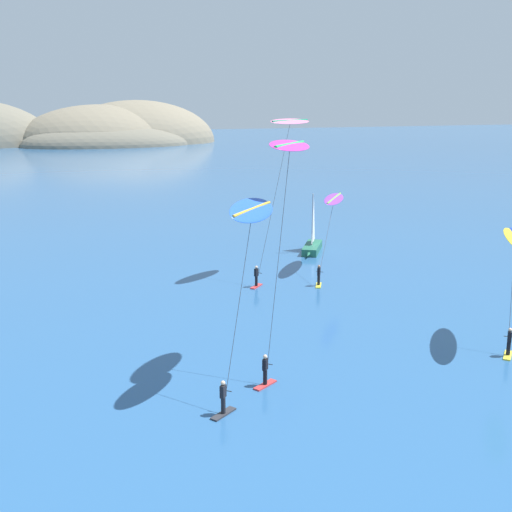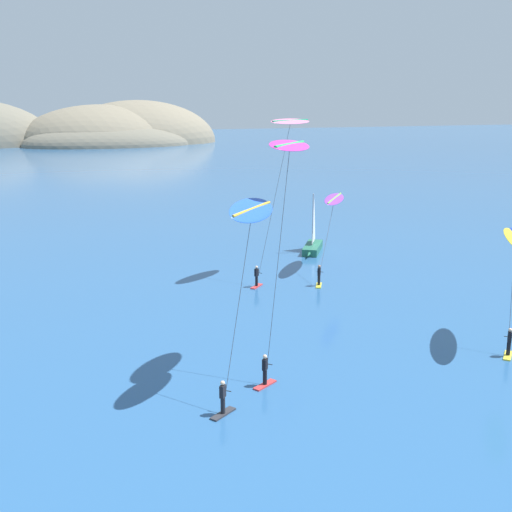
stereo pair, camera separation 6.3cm
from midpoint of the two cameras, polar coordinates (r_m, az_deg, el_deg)
headland_island at (r=222.08m, az=-15.84°, el=9.55°), size 112.63×49.81×29.70m
sailboat_near at (r=61.99m, az=5.05°, el=0.92°), size 4.02×5.52×5.70m
kitesurfer_pink at (r=52.04m, az=2.88°, el=10.75°), size 7.08×5.33×12.93m
kitesurfer_purple at (r=54.92m, az=6.92°, el=4.58°), size 6.44×8.26×6.41m
kitesurfer_magenta at (r=33.63m, az=2.90°, el=8.18°), size 5.17×5.31×12.37m
kitesurfer_blue at (r=30.94m, az=-0.52°, el=2.66°), size 5.15×5.31×9.70m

